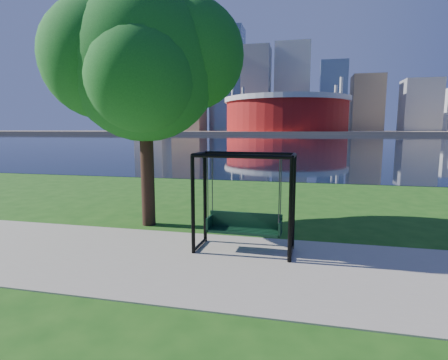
% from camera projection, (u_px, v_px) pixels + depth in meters
% --- Properties ---
extents(ground, '(900.00, 900.00, 0.00)m').
position_uv_depth(ground, '(215.00, 256.00, 8.09)').
color(ground, '#1E5114').
rests_on(ground, ground).
extents(path, '(120.00, 4.00, 0.03)m').
position_uv_depth(path, '(210.00, 263.00, 7.61)').
color(path, '#9E937F').
rests_on(path, ground).
extents(river, '(900.00, 180.00, 0.02)m').
position_uv_depth(river, '(297.00, 140.00, 106.56)').
color(river, black).
rests_on(river, ground).
extents(far_bank, '(900.00, 228.00, 2.00)m').
position_uv_depth(far_bank, '(301.00, 132.00, 303.36)').
color(far_bank, '#937F60').
rests_on(far_bank, ground).
extents(stadium, '(83.00, 83.00, 32.00)m').
position_uv_depth(stadium, '(286.00, 113.00, 235.13)').
color(stadium, maroon).
rests_on(stadium, far_bank).
extents(skyline, '(392.00, 66.00, 96.50)m').
position_uv_depth(skyline, '(298.00, 93.00, 312.27)').
color(skyline, gray).
rests_on(skyline, far_bank).
extents(swing, '(2.34, 1.08, 2.37)m').
position_uv_depth(swing, '(244.00, 205.00, 8.22)').
color(swing, black).
rests_on(swing, ground).
extents(park_tree, '(5.63, 5.09, 7.00)m').
position_uv_depth(park_tree, '(143.00, 62.00, 10.14)').
color(park_tree, black).
rests_on(park_tree, ground).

